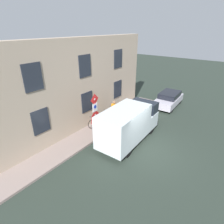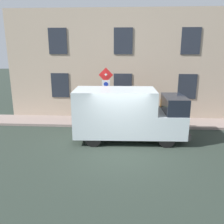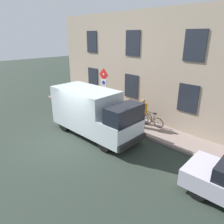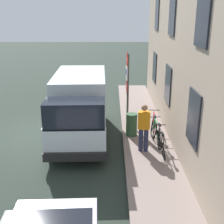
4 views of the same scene
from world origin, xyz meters
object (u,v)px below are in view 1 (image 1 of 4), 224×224
at_px(bicycle_black, 110,114).
at_px(bicycle_red, 96,121).
at_px(delivery_van, 129,123).
at_px(litter_bin, 106,123).
at_px(parked_hatchback, 169,99).
at_px(bicycle_green, 103,117).
at_px(pedestrian, 114,110).
at_px(sign_post_stacked, 95,111).

relative_size(bicycle_black, bicycle_red, 1.00).
height_order(delivery_van, bicycle_black, delivery_van).
bearing_deg(bicycle_black, bicycle_red, -0.19).
xyz_separation_m(delivery_van, litter_bin, (2.05, -0.15, -0.74)).
height_order(parked_hatchback, bicycle_green, parked_hatchback).
relative_size(delivery_van, bicycle_red, 3.14).
bearing_deg(parked_hatchback, bicycle_black, -28.29).
bearing_deg(pedestrian, bicycle_red, 171.52).
relative_size(sign_post_stacked, litter_bin, 3.43).
distance_m(bicycle_black, bicycle_green, 0.84).
distance_m(bicycle_green, bicycle_red, 0.84).
relative_size(pedestrian, litter_bin, 1.91).
bearing_deg(litter_bin, delivery_van, 175.91).
height_order(bicycle_black, bicycle_green, same).
bearing_deg(bicycle_red, sign_post_stacked, 45.01).
relative_size(bicycle_red, litter_bin, 1.91).
bearing_deg(bicycle_green, bicycle_red, -6.66).
bearing_deg(bicycle_green, parked_hatchback, 150.72).
xyz_separation_m(bicycle_green, bicycle_red, (0.00, 0.84, 0.00)).
bearing_deg(litter_bin, pedestrian, -76.87).
bearing_deg(delivery_van, sign_post_stacked, 120.05).
height_order(parked_hatchback, bicycle_black, parked_hatchback).
distance_m(parked_hatchback, bicycle_green, 7.28).
bearing_deg(bicycle_green, litter_bin, 43.87).
height_order(delivery_van, bicycle_red, delivery_van).
xyz_separation_m(parked_hatchback, bicycle_red, (2.81, 7.55, -0.22)).
bearing_deg(pedestrian, delivery_van, -110.52).
xyz_separation_m(sign_post_stacked, bicycle_black, (1.06, -2.93, -1.62)).
relative_size(delivery_van, litter_bin, 5.99).
bearing_deg(bicycle_red, bicycle_green, -175.41).
bearing_deg(delivery_van, bicycle_black, 57.61).
height_order(sign_post_stacked, parked_hatchback, sign_post_stacked).
distance_m(delivery_van, litter_bin, 2.19).
xyz_separation_m(sign_post_stacked, delivery_van, (-1.91, -1.19, -0.79)).
height_order(sign_post_stacked, delivery_van, sign_post_stacked).
bearing_deg(bicycle_black, pedestrian, 72.55).
bearing_deg(parked_hatchback, pedestrian, -22.91).
bearing_deg(delivery_van, pedestrian, 54.82).
xyz_separation_m(bicycle_black, bicycle_green, (-0.00, 0.84, 0.00)).
relative_size(delivery_van, bicycle_green, 3.14).
xyz_separation_m(parked_hatchback, bicycle_green, (2.81, 6.71, -0.22)).
xyz_separation_m(delivery_van, parked_hatchback, (0.16, -7.61, -0.60)).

